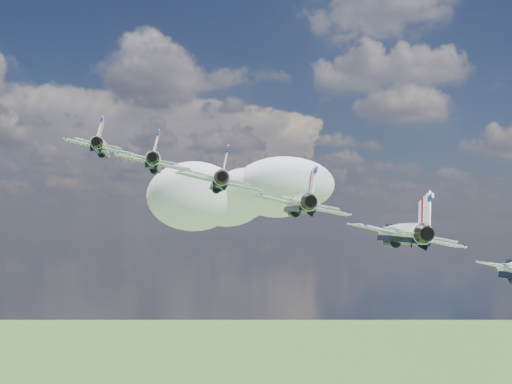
# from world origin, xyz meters

# --- Properties ---
(cloud_far) EXTENTS (61.18, 48.07, 24.04)m
(cloud_far) POSITION_xyz_m (3.45, 191.76, 160.61)
(cloud_far) COLOR white
(jet_0) EXTENTS (12.42, 15.60, 6.06)m
(jet_0) POSITION_xyz_m (-1.48, 6.39, 156.09)
(jet_0) COLOR silver
(jet_1) EXTENTS (12.42, 15.60, 6.06)m
(jet_1) POSITION_xyz_m (7.63, -0.96, 153.17)
(jet_1) COLOR white
(jet_2) EXTENTS (12.42, 15.60, 6.06)m
(jet_2) POSITION_xyz_m (16.73, -8.31, 150.25)
(jet_2) COLOR white
(jet_3) EXTENTS (12.42, 15.60, 6.06)m
(jet_3) POSITION_xyz_m (25.83, -15.66, 147.33)
(jet_3) COLOR white
(jet_4) EXTENTS (12.42, 15.60, 6.06)m
(jet_4) POSITION_xyz_m (34.94, -23.00, 144.41)
(jet_4) COLOR white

